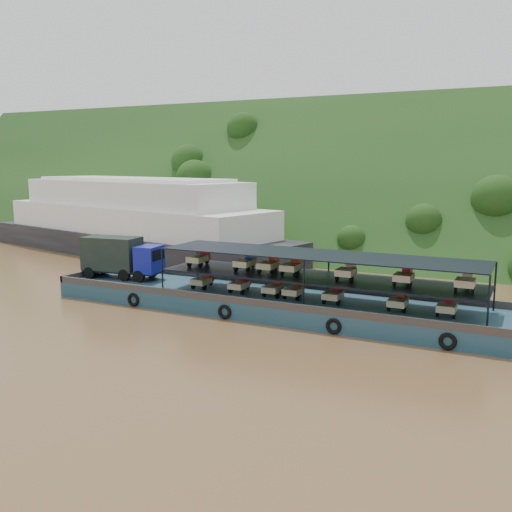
% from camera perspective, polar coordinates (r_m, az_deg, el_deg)
% --- Properties ---
extents(ground, '(160.00, 160.00, 0.00)m').
position_cam_1_polar(ground, '(44.58, 0.58, -4.81)').
color(ground, brown).
rests_on(ground, ground).
extents(hillside, '(140.00, 39.60, 39.60)m').
position_cam_1_polar(hillside, '(78.00, 12.22, 1.09)').
color(hillside, '#183613').
rests_on(hillside, ground).
extents(cargo_barge, '(35.02, 7.18, 4.68)m').
position_cam_1_polar(cargo_barge, '(42.75, -0.01, -3.81)').
color(cargo_barge, '#163F4F').
rests_on(cargo_barge, ground).
extents(passenger_ferry, '(46.33, 21.26, 9.10)m').
position_cam_1_polar(passenger_ferry, '(70.61, -12.22, 3.47)').
color(passenger_ferry, black).
rests_on(passenger_ferry, ground).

